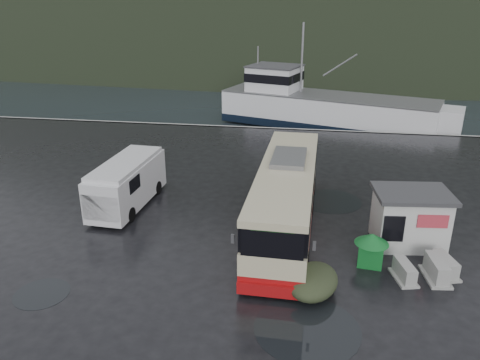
% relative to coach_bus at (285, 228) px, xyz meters
% --- Properties ---
extents(ground, '(160.00, 160.00, 0.00)m').
position_rel_coach_bus_xyz_m(ground, '(-2.20, -1.50, 0.00)').
color(ground, black).
rests_on(ground, ground).
extents(harbor_water, '(300.00, 180.00, 0.02)m').
position_rel_coach_bus_xyz_m(harbor_water, '(-2.20, 108.50, 0.00)').
color(harbor_water, black).
rests_on(harbor_water, ground).
extents(quay_edge, '(160.00, 0.60, 1.50)m').
position_rel_coach_bus_xyz_m(quay_edge, '(-2.20, 18.50, 0.00)').
color(quay_edge, '#999993').
rests_on(quay_edge, ground).
extents(headland, '(780.00, 540.00, 570.00)m').
position_rel_coach_bus_xyz_m(headland, '(7.80, 248.50, 0.00)').
color(headland, black).
rests_on(headland, ground).
extents(coach_bus, '(3.35, 12.29, 3.45)m').
position_rel_coach_bus_xyz_m(coach_bus, '(0.00, 0.00, 0.00)').
color(coach_bus, '#C0B791').
rests_on(coach_bus, ground).
extents(white_van, '(2.49, 6.29, 2.58)m').
position_rel_coach_bus_xyz_m(white_van, '(-8.60, 1.34, 0.00)').
color(white_van, silver).
rests_on(white_van, ground).
extents(waste_bin_left, '(1.09, 1.09, 1.37)m').
position_rel_coach_bus_xyz_m(waste_bin_left, '(-0.04, -3.19, 0.00)').
color(waste_bin_left, '#126826').
rests_on(waste_bin_left, ground).
extents(waste_bin_right, '(1.15, 1.15, 1.44)m').
position_rel_coach_bus_xyz_m(waste_bin_right, '(3.79, -2.80, 0.00)').
color(waste_bin_right, '#126826').
rests_on(waste_bin_right, ground).
extents(dome_tent, '(2.47, 2.97, 1.00)m').
position_rel_coach_bus_xyz_m(dome_tent, '(1.42, -5.29, 0.00)').
color(dome_tent, '#2F3821').
rests_on(dome_tent, ground).
extents(ticket_kiosk, '(3.56, 2.84, 2.59)m').
position_rel_coach_bus_xyz_m(ticket_kiosk, '(5.66, -0.71, 0.00)').
color(ticket_kiosk, silver).
rests_on(ticket_kiosk, ground).
extents(jersey_barrier_a, '(1.05, 1.79, 0.85)m').
position_rel_coach_bus_xyz_m(jersey_barrier_a, '(6.33, -3.52, 0.00)').
color(jersey_barrier_a, '#999993').
rests_on(jersey_barrier_a, ground).
extents(jersey_barrier_b, '(1.16, 1.69, 0.77)m').
position_rel_coach_bus_xyz_m(jersey_barrier_b, '(6.75, -3.09, 0.00)').
color(jersey_barrier_b, '#999993').
rests_on(jersey_barrier_b, ground).
extents(jersey_barrier_c, '(1.07, 1.61, 0.74)m').
position_rel_coach_bus_xyz_m(jersey_barrier_c, '(5.04, -3.77, 0.00)').
color(jersey_barrier_c, '#999993').
rests_on(jersey_barrier_c, ground).
extents(fishing_trawler, '(24.69, 12.50, 9.69)m').
position_rel_coach_bus_xyz_m(fishing_trawler, '(2.44, 24.82, 0.00)').
color(fishing_trawler, silver).
rests_on(fishing_trawler, ground).
extents(puddles, '(13.97, 14.63, 0.01)m').
position_rel_coach_bus_xyz_m(puddles, '(0.16, -3.05, 0.01)').
color(puddles, black).
rests_on(puddles, ground).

